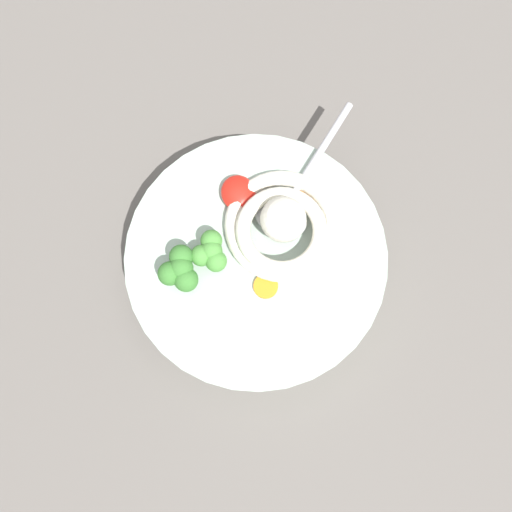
# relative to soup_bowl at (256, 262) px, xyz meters

# --- Properties ---
(table_slab) EXTENTS (1.20, 1.20, 0.04)m
(table_slab) POSITION_rel_soup_bowl_xyz_m (0.03, -0.02, -0.05)
(table_slab) COLOR #5B5651
(table_slab) RESTS_ON ground
(soup_bowl) EXTENTS (0.28, 0.28, 0.06)m
(soup_bowl) POSITION_rel_soup_bowl_xyz_m (0.00, 0.00, 0.00)
(soup_bowl) COLOR #9EB2A3
(soup_bowl) RESTS_ON table_slab
(noodle_pile) EXTENTS (0.13, 0.13, 0.05)m
(noodle_pile) POSITION_rel_soup_bowl_xyz_m (-0.01, 0.04, 0.05)
(noodle_pile) COLOR silver
(noodle_pile) RESTS_ON soup_bowl
(soup_spoon) EXTENTS (0.13, 0.16, 0.02)m
(soup_spoon) POSITION_rel_soup_bowl_xyz_m (-0.04, 0.05, 0.04)
(soup_spoon) COLOR #B7B7BC
(soup_spoon) RESTS_ON soup_bowl
(chili_sauce_dollop) EXTENTS (0.04, 0.04, 0.02)m
(chili_sauce_dollop) POSITION_rel_soup_bowl_xyz_m (-0.07, 0.01, 0.04)
(chili_sauce_dollop) COLOR red
(chili_sauce_dollop) RESTS_ON soup_bowl
(broccoli_floret_left) EXTENTS (0.05, 0.04, 0.04)m
(broccoli_floret_left) POSITION_rel_soup_bowl_xyz_m (-0.01, -0.08, 0.05)
(broccoli_floret_left) COLOR #7A9E60
(broccoli_floret_left) RESTS_ON soup_bowl
(broccoli_floret_beside_noodles) EXTENTS (0.04, 0.04, 0.03)m
(broccoli_floret_beside_noodles) POSITION_rel_soup_bowl_xyz_m (-0.02, -0.04, 0.05)
(broccoli_floret_beside_noodles) COLOR #7A9E60
(broccoli_floret_beside_noodles) RESTS_ON soup_bowl
(carrot_slice_right) EXTENTS (0.03, 0.03, 0.00)m
(carrot_slice_right) POSITION_rel_soup_bowl_xyz_m (0.03, -0.00, 0.03)
(carrot_slice_right) COLOR orange
(carrot_slice_right) RESTS_ON soup_bowl
(carrot_slice_far) EXTENTS (0.02, 0.02, 0.00)m
(carrot_slice_far) POSITION_rel_soup_bowl_xyz_m (-0.03, 0.07, 0.03)
(carrot_slice_far) COLOR orange
(carrot_slice_far) RESTS_ON soup_bowl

